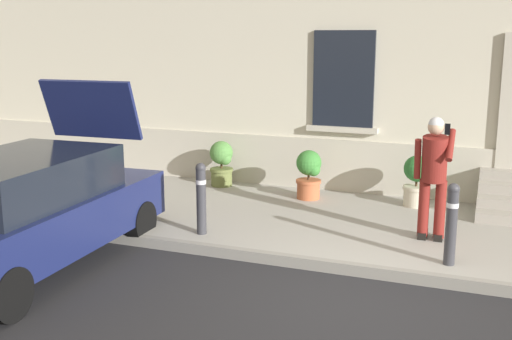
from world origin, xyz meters
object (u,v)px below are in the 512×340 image
(hatchback_car_navy, at_px, (29,208))
(planter_cream, at_px, (417,179))
(planter_terracotta, at_px, (309,173))
(planter_olive, at_px, (222,162))
(bollard_near_person, at_px, (452,221))
(person_on_phone, at_px, (434,171))
(bollard_far_left, at_px, (201,196))

(hatchback_car_navy, relative_size, planter_cream, 4.79)
(planter_terracotta, bearing_deg, hatchback_car_navy, -121.04)
(planter_olive, bearing_deg, planter_cream, -2.20)
(hatchback_car_navy, height_order, bollard_near_person, hatchback_car_navy)
(planter_olive, distance_m, planter_terracotta, 1.85)
(planter_cream, bearing_deg, person_on_phone, -76.75)
(planter_olive, bearing_deg, planter_terracotta, -10.16)
(hatchback_car_navy, xyz_separation_m, planter_terracotta, (2.49, 4.14, -0.19))
(bollard_near_person, bearing_deg, planter_terracotta, 135.98)
(hatchback_car_navy, bearing_deg, bollard_far_left, 45.76)
(bollard_far_left, bearing_deg, planter_olive, 108.65)
(bollard_far_left, height_order, person_on_phone, person_on_phone)
(bollard_near_person, height_order, planter_terracotta, bollard_near_person)
(planter_terracotta, bearing_deg, planter_cream, 5.84)
(person_on_phone, relative_size, planter_terracotta, 2.03)
(planter_terracotta, bearing_deg, person_on_phone, -35.54)
(bollard_far_left, bearing_deg, planter_cream, 44.72)
(bollard_near_person, bearing_deg, planter_cream, 105.65)
(hatchback_car_navy, xyz_separation_m, bollard_near_person, (5.06, 1.66, -0.09))
(hatchback_car_navy, xyz_separation_m, planter_olive, (0.67, 4.47, -0.19))
(planter_terracotta, relative_size, planter_cream, 1.00)
(bollard_far_left, xyz_separation_m, planter_olive, (-0.95, 2.80, -0.11))
(person_on_phone, distance_m, planter_olive, 4.53)
(bollard_near_person, xyz_separation_m, planter_olive, (-4.38, 2.80, -0.11))
(person_on_phone, xyz_separation_m, planter_olive, (-4.06, 1.93, -0.54))
(bollard_far_left, bearing_deg, person_on_phone, 15.77)
(bollard_near_person, height_order, person_on_phone, person_on_phone)
(planter_cream, bearing_deg, hatchback_car_navy, -134.89)
(bollard_far_left, relative_size, planter_terracotta, 1.22)
(bollard_near_person, distance_m, planter_cream, 2.77)
(hatchback_car_navy, xyz_separation_m, planter_cream, (4.31, 4.33, -0.19))
(person_on_phone, distance_m, planter_cream, 1.91)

